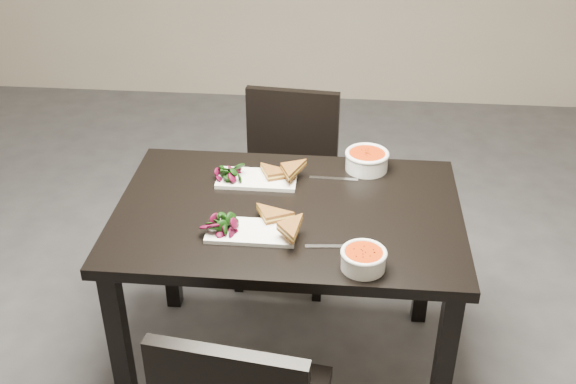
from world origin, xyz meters
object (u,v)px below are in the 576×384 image
Objects in this scene: plate_far at (257,179)px; table at (288,233)px; soup_bowl_far at (367,159)px; plate_near at (251,232)px; soup_bowl_near at (363,258)px; chair_far at (288,175)px.

table is at bearing -54.28° from plate_far.
soup_bowl_far is (0.40, 0.13, 0.03)m from plate_far.
soup_bowl_near is (0.36, -0.15, 0.03)m from plate_near.
chair_far is 5.10× the size of soup_bowl_far.
soup_bowl_far reaches higher than soup_bowl_near.
chair_far is at bearing 87.22° from plate_near.
plate_near and plate_far have the same top height.
chair_far is 0.60m from soup_bowl_far.
soup_bowl_near is 0.62m from soup_bowl_far.
table is at bearing 56.11° from plate_near.
soup_bowl_far is (0.27, 0.31, 0.14)m from table.
plate_far is at bearing 125.72° from table.
table is 0.44m from soup_bowl_far.
soup_bowl_near is at bearing -91.22° from soup_bowl_far.
plate_far is at bearing -162.63° from soup_bowl_far.
plate_far is at bearing 94.39° from plate_near.
chair_far reaches higher than plate_far.
table is 0.22m from plate_near.
table is 7.20× the size of soup_bowl_far.
plate_near is at bearing -87.45° from chair_far.
plate_far is (-0.07, -0.52, 0.27)m from chair_far.
plate_far reaches higher than table.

